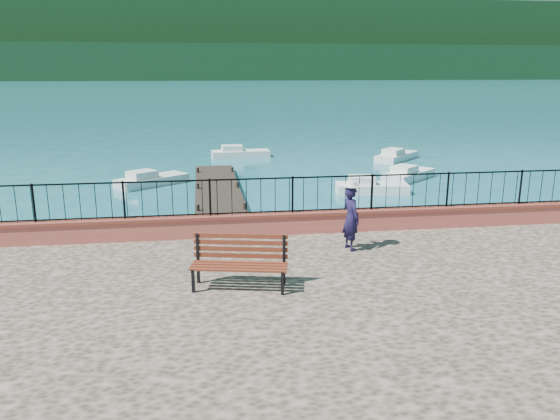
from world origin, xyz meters
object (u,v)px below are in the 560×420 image
object	(u,v)px
boat_1	(372,184)
boat_2	(409,172)
person	(351,218)
boat_5	(397,154)
boat_0	(188,234)
park_bench	(240,273)
boat_3	(152,177)
boat_4	(241,151)

from	to	relation	value
boat_1	boat_2	bearing A→B (deg)	51.34
person	boat_5	size ratio (longest dim) A/B	0.43
boat_5	boat_1	bearing A→B (deg)	-161.70
boat_1	boat_2	size ratio (longest dim) A/B	0.95
boat_1	boat_0	bearing A→B (deg)	-133.92
park_bench	boat_3	world-z (taller)	park_bench
boat_2	boat_3	distance (m)	13.06
park_bench	boat_2	xyz separation A→B (m)	(9.93, 16.12, -1.12)
person	park_bench	bearing A→B (deg)	110.72
boat_0	boat_5	xyz separation A→B (m)	(12.67, 15.48, 0.00)
park_bench	person	size ratio (longest dim) A/B	1.28
park_bench	boat_2	bearing A→B (deg)	70.58
park_bench	boat_1	bearing A→B (deg)	74.27
boat_0	boat_4	size ratio (longest dim) A/B	1.02
boat_0	boat_5	bearing A→B (deg)	30.73
person	boat_3	size ratio (longest dim) A/B	0.45
boat_3	boat_4	size ratio (longest dim) A/B	0.96
person	boat_2	xyz separation A→B (m)	(7.04, 14.03, -1.60)
boat_0	boat_4	world-z (taller)	same
park_bench	boat_3	xyz separation A→B (m)	(-3.12, 16.57, -1.12)
boat_5	boat_0	bearing A→B (deg)	-174.40
boat_2	boat_3	xyz separation A→B (m)	(-13.05, 0.44, 0.00)
boat_1	boat_4	bearing A→B (deg)	121.65
boat_2	boat_3	world-z (taller)	same
boat_4	boat_2	bearing A→B (deg)	-50.47
park_bench	boat_0	xyz separation A→B (m)	(-1.19, 6.67, -1.12)
boat_3	person	bearing A→B (deg)	-104.90
park_bench	boat_5	bearing A→B (deg)	74.79
boat_0	boat_2	bearing A→B (deg)	20.43
boat_5	park_bench	bearing A→B (deg)	-162.50
boat_0	boat_2	size ratio (longest dim) A/B	1.10
boat_2	boat_5	size ratio (longest dim) A/B	0.91
boat_0	boat_3	bearing A→B (deg)	81.08
boat_1	boat_4	size ratio (longest dim) A/B	0.88
boat_1	boat_5	xyz separation A→B (m)	(4.41, 8.79, 0.00)
boat_1	boat_4	world-z (taller)	same
boat_1	boat_3	distance (m)	10.69
boat_4	boat_5	xyz separation A→B (m)	(9.62, -2.63, 0.00)
park_bench	boat_2	distance (m)	18.97
boat_1	boat_3	size ratio (longest dim) A/B	0.92
boat_2	boat_5	distance (m)	6.22
boat_0	boat_3	distance (m)	10.09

